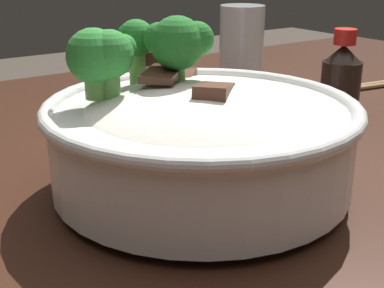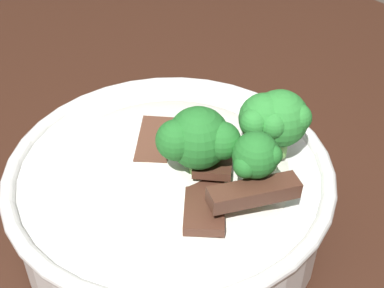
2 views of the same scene
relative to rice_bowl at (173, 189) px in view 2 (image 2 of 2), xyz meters
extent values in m
cube|color=#381E14|center=(-0.46, -0.48, -0.48)|extent=(0.08, 0.08, 0.78)
cylinder|color=white|center=(0.00, 0.00, -0.05)|extent=(0.10, 0.10, 0.01)
cylinder|color=white|center=(0.00, 0.00, -0.01)|extent=(0.25, 0.25, 0.07)
torus|color=white|center=(0.00, 0.00, 0.02)|extent=(0.26, 0.26, 0.01)
ellipsoid|color=white|center=(0.00, 0.00, 0.00)|extent=(0.21, 0.21, 0.07)
cube|color=#4C2B1E|center=(-0.01, 0.08, 0.05)|extent=(0.07, 0.04, 0.02)
cube|color=#4C2B1E|center=(0.01, 0.05, 0.03)|extent=(0.07, 0.07, 0.01)
cube|color=#563323|center=(0.00, -0.02, 0.04)|extent=(0.05, 0.05, 0.02)
cube|color=#4C2B1E|center=(-0.01, 0.03, 0.04)|extent=(0.05, 0.05, 0.01)
cylinder|color=#5B9947|center=(-0.06, 0.04, 0.04)|extent=(0.01, 0.01, 0.02)
sphere|color=#2D8433|center=(-0.06, 0.04, 0.06)|extent=(0.04, 0.04, 0.04)
sphere|color=#2D8433|center=(-0.04, 0.04, 0.07)|extent=(0.02, 0.02, 0.02)
sphere|color=#2D8433|center=(-0.06, 0.05, 0.06)|extent=(0.02, 0.02, 0.02)
cylinder|color=#7AB256|center=(0.00, 0.03, 0.04)|extent=(0.01, 0.01, 0.03)
sphere|color=#237028|center=(0.00, 0.03, 0.07)|extent=(0.04, 0.04, 0.04)
sphere|color=#237028|center=(0.01, 0.02, 0.07)|extent=(0.03, 0.03, 0.03)
sphere|color=#237028|center=(-0.01, 0.04, 0.07)|extent=(0.03, 0.03, 0.03)
cylinder|color=#6BA84C|center=(-0.07, 0.04, 0.04)|extent=(0.02, 0.02, 0.02)
sphere|color=#2D8433|center=(-0.07, 0.04, 0.06)|extent=(0.04, 0.04, 0.04)
sphere|color=#2D8433|center=(-0.05, 0.05, 0.07)|extent=(0.02, 0.02, 0.02)
sphere|color=#2D8433|center=(-0.07, 0.06, 0.07)|extent=(0.02, 0.02, 0.02)
cylinder|color=#7AB256|center=(-0.02, 0.07, 0.04)|extent=(0.01, 0.01, 0.03)
sphere|color=#237028|center=(-0.02, 0.07, 0.07)|extent=(0.03, 0.03, 0.03)
sphere|color=#237028|center=(-0.01, 0.07, 0.07)|extent=(0.02, 0.02, 0.02)
sphere|color=#237028|center=(-0.02, 0.08, 0.07)|extent=(0.01, 0.01, 0.01)
camera|label=1|loc=(-0.24, -0.33, 0.14)|focal=49.26mm
camera|label=2|loc=(0.20, 0.25, 0.30)|focal=50.74mm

